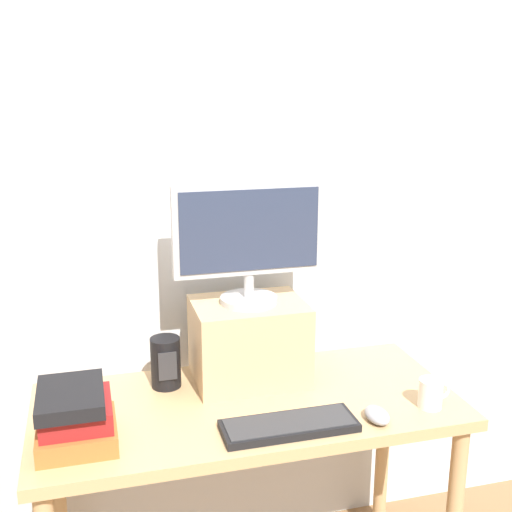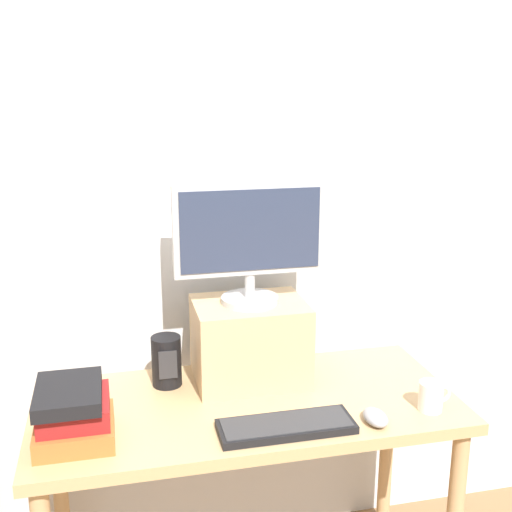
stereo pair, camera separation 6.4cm
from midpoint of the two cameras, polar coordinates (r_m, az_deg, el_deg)
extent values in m
cube|color=silver|center=(2.18, -2.24, 5.36)|extent=(7.00, 0.08, 2.60)
cube|color=tan|center=(2.01, 0.13, -13.20)|extent=(1.28, 0.58, 0.04)
cylinder|color=tan|center=(2.37, -16.22, -19.38)|extent=(0.05, 0.05, 0.70)
cylinder|color=tan|center=(2.56, 12.28, -16.24)|extent=(0.05, 0.05, 0.70)
cube|color=tan|center=(2.08, 0.34, -7.59)|extent=(0.35, 0.27, 0.26)
cylinder|color=#B7B7BA|center=(2.03, 0.35, -3.90)|extent=(0.18, 0.18, 0.02)
cylinder|color=#B7B7BA|center=(2.01, 0.35, -2.61)|extent=(0.03, 0.03, 0.08)
cube|color=#B7B7BA|center=(1.97, 0.36, 2.41)|extent=(0.47, 0.04, 0.28)
cube|color=#2D3851|center=(1.95, 0.50, 2.28)|extent=(0.43, 0.00, 0.25)
cube|color=black|center=(1.85, 3.73, -14.90)|extent=(0.38, 0.13, 0.02)
cube|color=#333335|center=(1.84, 3.74, -14.56)|extent=(0.36, 0.12, 0.00)
ellipsoid|color=#99999E|center=(1.91, 11.55, -13.87)|extent=(0.06, 0.10, 0.04)
cube|color=#AD662D|center=(1.85, -14.80, -14.75)|extent=(0.21, 0.21, 0.06)
cube|color=maroon|center=(1.83, -14.86, -12.98)|extent=(0.19, 0.20, 0.06)
cube|color=black|center=(1.80, -15.34, -11.73)|extent=(0.17, 0.23, 0.04)
cylinder|color=white|center=(2.00, 16.18, -11.90)|extent=(0.07, 0.07, 0.09)
torus|color=white|center=(2.02, 17.10, -11.63)|extent=(0.06, 0.01, 0.06)
cylinder|color=black|center=(2.07, -7.07, -9.25)|extent=(0.09, 0.09, 0.16)
cube|color=#2D2D30|center=(2.03, -6.92, -9.60)|extent=(0.06, 0.00, 0.09)
camera|label=1|loc=(0.03, -89.03, 0.26)|focal=45.00mm
camera|label=2|loc=(0.03, 90.97, -0.26)|focal=45.00mm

